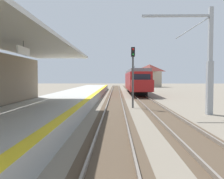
# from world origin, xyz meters

# --- Properties ---
(station_platform) EXTENTS (5.00, 80.00, 0.91)m
(station_platform) POSITION_xyz_m (-2.50, 16.00, 0.45)
(station_platform) COLOR #A8A8A3
(station_platform) RESTS_ON ground
(track_pair_nearest_platform) EXTENTS (2.34, 120.00, 0.16)m
(track_pair_nearest_platform) POSITION_xyz_m (1.90, 20.00, 0.05)
(track_pair_nearest_platform) COLOR #4C3D2D
(track_pair_nearest_platform) RESTS_ON ground
(track_pair_middle) EXTENTS (2.34, 120.00, 0.16)m
(track_pair_middle) POSITION_xyz_m (5.30, 20.00, 0.05)
(track_pair_middle) COLOR #4C3D2D
(track_pair_middle) RESTS_ON ground
(approaching_train) EXTENTS (2.93, 19.60, 4.76)m
(approaching_train) POSITION_xyz_m (5.30, 38.90, 2.18)
(approaching_train) COLOR maroon
(approaching_train) RESTS_ON ground
(rail_signal_post) EXTENTS (0.32, 0.34, 5.20)m
(rail_signal_post) POSITION_xyz_m (3.46, 19.59, 3.19)
(rail_signal_post) COLOR #4C4C4C
(rail_signal_post) RESTS_ON ground
(catenary_pylon_far_side) EXTENTS (5.00, 0.40, 7.50)m
(catenary_pylon_far_side) POSITION_xyz_m (8.30, 15.90, 3.60)
(catenary_pylon_far_side) COLOR #9EA3A8
(catenary_pylon_far_side) RESTS_ON ground
(distant_trackside_house) EXTENTS (6.60, 5.28, 6.40)m
(distant_trackside_house) POSITION_xyz_m (11.48, 68.12, 3.34)
(distant_trackside_house) COLOR tan
(distant_trackside_house) RESTS_ON ground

